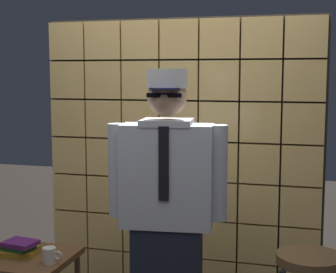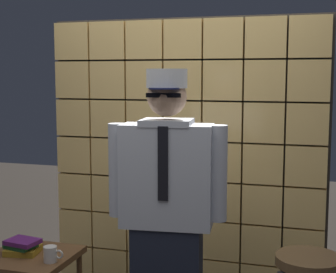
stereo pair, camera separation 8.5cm
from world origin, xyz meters
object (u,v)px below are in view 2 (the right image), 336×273
Objects in this scene: side_table at (31,267)px; book_stack at (22,247)px; standing_person at (167,214)px; coffee_mug at (51,254)px.

side_table is 0.14m from book_stack.
standing_person is 0.98m from book_stack.
book_stack is (-0.94, -0.03, -0.28)m from standing_person.
side_table is at bearing 175.41° from standing_person.
book_stack is 1.79× the size of coffee_mug.
side_table is at bearing -2.11° from book_stack.
side_table is (-0.88, -0.03, -0.40)m from standing_person.
book_stack is at bearing 175.15° from standing_person.
standing_person is at bearing 1.96° from side_table.
book_stack is at bearing 162.92° from coffee_mug.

